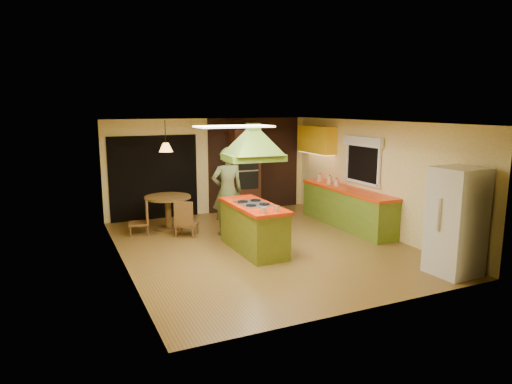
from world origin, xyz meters
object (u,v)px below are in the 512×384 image
man (227,191)px  dining_table (168,206)px  kitchen_island (253,227)px  refrigerator (456,221)px  canister_large (330,180)px  wall_oven (244,171)px

man → dining_table: size_ratio=1.84×
kitchen_island → refrigerator: 3.65m
kitchen_island → man: bearing=91.6°
refrigerator → canister_large: (0.12, 3.99, 0.11)m
refrigerator → canister_large: refrigerator is taller
dining_table → wall_oven: bearing=21.3°
dining_table → canister_large: size_ratio=5.37×
kitchen_island → refrigerator: bearing=-45.3°
refrigerator → dining_table: size_ratio=1.73×
wall_oven → man: bearing=-125.4°
wall_oven → kitchen_island: bearing=-112.6°
refrigerator → dining_table: 6.08m
refrigerator → wall_oven: 5.85m
kitchen_island → man: size_ratio=0.97×
kitchen_island → wall_oven: size_ratio=0.85×
kitchen_island → wall_oven: (1.11, 3.11, 0.64)m
man → refrigerator: (2.63, -3.84, -0.06)m
kitchen_island → canister_large: canister_large is taller
dining_table → canister_large: 3.96m
kitchen_island → dining_table: size_ratio=1.79×
refrigerator → dining_table: (-3.73, 4.78, -0.36)m
kitchen_island → refrigerator: (2.58, -2.55, 0.44)m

